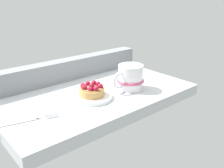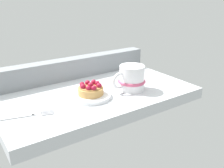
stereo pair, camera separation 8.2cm
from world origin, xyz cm
name	(u,v)px [view 1 (the left image)]	position (x,y,z in cm)	size (l,w,h in cm)	color
ground_plane	(94,97)	(0.00, 0.00, -1.89)	(64.95, 38.32, 3.77)	silver
window_rail_back	(68,69)	(0.00, 16.46, 3.84)	(63.65, 5.40, 7.68)	gray
dessert_plate	(92,97)	(-3.90, -4.37, 0.56)	(12.74, 12.74, 1.19)	white
raspberry_tart	(92,90)	(-3.89, -4.37, 2.82)	(8.05, 8.05, 3.94)	tan
coffee_mug	(130,78)	(10.79, -6.26, 4.10)	(12.71, 9.50, 8.50)	white
dessert_fork	(27,121)	(-25.45, -5.33, 0.30)	(16.74, 5.72, 0.60)	#B7B7BC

